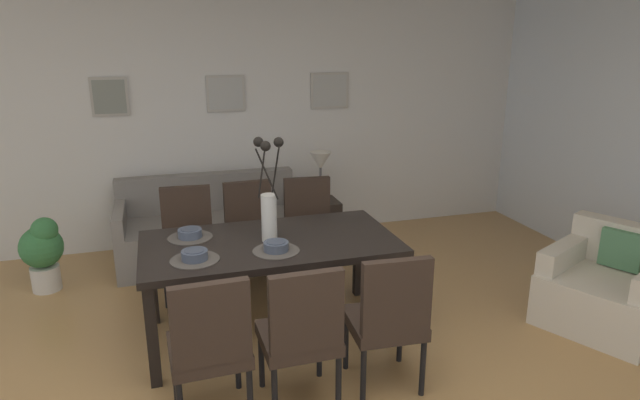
% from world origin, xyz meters
% --- Properties ---
extents(back_wall_panel, '(9.00, 0.10, 2.60)m').
position_xyz_m(back_wall_panel, '(0.00, 3.25, 1.30)').
color(back_wall_panel, silver).
rests_on(back_wall_panel, ground).
extents(dining_table, '(1.80, 0.96, 0.74)m').
position_xyz_m(dining_table, '(0.23, 1.08, 0.66)').
color(dining_table, black).
rests_on(dining_table, ground).
extents(dining_chair_near_left, '(0.46, 0.46, 0.92)m').
position_xyz_m(dining_chair_near_left, '(-0.29, 0.21, 0.51)').
color(dining_chair_near_left, '#33261E').
rests_on(dining_chair_near_left, ground).
extents(dining_chair_near_right, '(0.47, 0.47, 0.92)m').
position_xyz_m(dining_chair_near_right, '(-0.30, 1.97, 0.51)').
color(dining_chair_near_right, '#33261E').
rests_on(dining_chair_near_right, ground).
extents(dining_chair_far_left, '(0.44, 0.44, 0.92)m').
position_xyz_m(dining_chair_far_left, '(0.22, 0.19, 0.51)').
color(dining_chair_far_left, '#33261E').
rests_on(dining_chair_far_left, ground).
extents(dining_chair_far_right, '(0.47, 0.47, 0.92)m').
position_xyz_m(dining_chair_far_right, '(0.25, 1.99, 0.51)').
color(dining_chair_far_right, '#33261E').
rests_on(dining_chair_far_right, ground).
extents(dining_chair_mid_left, '(0.47, 0.47, 0.92)m').
position_xyz_m(dining_chair_mid_left, '(0.78, 0.21, 0.51)').
color(dining_chair_mid_left, '#33261E').
rests_on(dining_chair_mid_left, ground).
extents(dining_chair_mid_right, '(0.47, 0.47, 0.92)m').
position_xyz_m(dining_chair_mid_right, '(0.78, 1.97, 0.51)').
color(dining_chair_mid_right, '#33261E').
rests_on(dining_chair_mid_right, ground).
extents(centerpiece_vase, '(0.21, 0.23, 0.73)m').
position_xyz_m(centerpiece_vase, '(0.23, 1.08, 1.02)').
color(centerpiece_vase, silver).
rests_on(centerpiece_vase, dining_table).
extents(placemat_near_left, '(0.32, 0.32, 0.01)m').
position_xyz_m(placemat_near_left, '(-0.31, 0.86, 0.74)').
color(placemat_near_left, '#4C4742').
rests_on(placemat_near_left, dining_table).
extents(bowl_near_left, '(0.17, 0.17, 0.07)m').
position_xyz_m(bowl_near_left, '(-0.31, 0.86, 0.78)').
color(bowl_near_left, '#475166').
rests_on(bowl_near_left, dining_table).
extents(placemat_near_right, '(0.32, 0.32, 0.01)m').
position_xyz_m(placemat_near_right, '(-0.31, 1.30, 0.74)').
color(placemat_near_right, '#4C4742').
rests_on(placemat_near_right, dining_table).
extents(bowl_near_right, '(0.17, 0.17, 0.07)m').
position_xyz_m(bowl_near_right, '(-0.31, 1.30, 0.78)').
color(bowl_near_right, '#475166').
rests_on(bowl_near_right, dining_table).
extents(placemat_far_left, '(0.32, 0.32, 0.01)m').
position_xyz_m(placemat_far_left, '(0.23, 0.86, 0.74)').
color(placemat_far_left, '#4C4742').
rests_on(placemat_far_left, dining_table).
extents(bowl_far_left, '(0.17, 0.17, 0.07)m').
position_xyz_m(bowl_far_left, '(0.23, 0.86, 0.78)').
color(bowl_far_left, '#475166').
rests_on(bowl_far_left, dining_table).
extents(sofa, '(1.78, 0.84, 0.80)m').
position_xyz_m(sofa, '(-0.04, 2.70, 0.28)').
color(sofa, gray).
rests_on(sofa, ground).
extents(side_table, '(0.36, 0.36, 0.52)m').
position_xyz_m(side_table, '(1.08, 2.63, 0.26)').
color(side_table, black).
rests_on(side_table, ground).
extents(table_lamp, '(0.22, 0.22, 0.51)m').
position_xyz_m(table_lamp, '(1.08, 2.63, 0.89)').
color(table_lamp, '#4C4C51').
rests_on(table_lamp, side_table).
extents(armchair, '(1.07, 1.07, 0.75)m').
position_xyz_m(armchair, '(2.73, 0.49, 0.29)').
color(armchair, beige).
rests_on(armchair, ground).
extents(framed_picture_left, '(0.35, 0.03, 0.37)m').
position_xyz_m(framed_picture_left, '(-0.89, 3.18, 1.58)').
color(framed_picture_left, '#B2ADA3').
extents(framed_picture_center, '(0.39, 0.03, 0.36)m').
position_xyz_m(framed_picture_center, '(0.23, 3.18, 1.58)').
color(framed_picture_center, '#B2ADA3').
extents(framed_picture_right, '(0.42, 0.03, 0.38)m').
position_xyz_m(framed_picture_right, '(1.35, 3.18, 1.58)').
color(framed_picture_right, '#B2ADA3').
extents(potted_plant, '(0.36, 0.36, 0.67)m').
position_xyz_m(potted_plant, '(-1.50, 2.37, 0.37)').
color(potted_plant, silver).
rests_on(potted_plant, ground).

